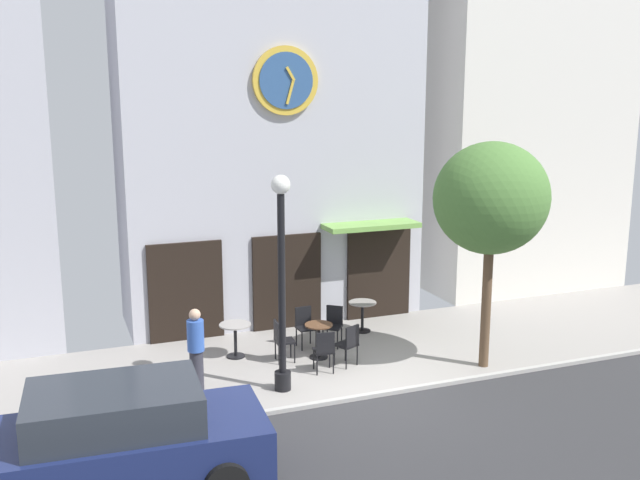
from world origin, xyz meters
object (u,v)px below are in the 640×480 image
(cafe_chair_near_lamp, at_px, (281,338))
(cafe_chair_left_end, at_px, (349,342))
(cafe_table_leftmost, at_px, (319,336))
(cafe_chair_curbside, at_px, (324,348))
(pedestrian_blue, at_px, (196,350))
(street_lamp, at_px, (282,284))
(cafe_chair_outer, at_px, (333,323))
(street_tree, at_px, (491,199))
(cafe_table_near_curb, at_px, (235,334))
(parked_car_navy, at_px, (116,440))
(cafe_chair_mid_row, at_px, (305,324))
(cafe_table_rightmost, at_px, (362,311))

(cafe_chair_near_lamp, distance_m, cafe_chair_left_end, 1.45)
(cafe_chair_near_lamp, bearing_deg, cafe_table_leftmost, -5.52)
(cafe_chair_curbside, relative_size, pedestrian_blue, 0.54)
(street_lamp, distance_m, cafe_chair_outer, 3.12)
(cafe_chair_curbside, bearing_deg, cafe_chair_left_end, 15.43)
(street_tree, height_order, pedestrian_blue, street_tree)
(cafe_table_near_curb, xyz_separation_m, cafe_chair_outer, (2.26, -0.07, 0.01))
(cafe_table_near_curb, distance_m, cafe_chair_left_end, 2.49)
(cafe_chair_left_end, height_order, parked_car_navy, parked_car_navy)
(cafe_table_near_curb, distance_m, cafe_chair_curbside, 2.13)
(cafe_table_leftmost, bearing_deg, street_lamp, -133.21)
(street_lamp, distance_m, parked_car_navy, 4.37)
(cafe_table_leftmost, distance_m, cafe_chair_left_end, 0.79)
(street_lamp, relative_size, pedestrian_blue, 2.50)
(cafe_table_near_curb, bearing_deg, cafe_chair_left_end, -33.43)
(street_lamp, distance_m, street_tree, 4.56)
(cafe_table_near_curb, xyz_separation_m, cafe_chair_near_lamp, (0.84, -0.62, 0.01))
(cafe_chair_outer, height_order, parked_car_navy, parked_car_navy)
(cafe_chair_mid_row, xyz_separation_m, cafe_chair_outer, (0.63, -0.16, 0.00))
(cafe_table_rightmost, xyz_separation_m, pedestrian_blue, (-4.42, -2.14, 0.36))
(cafe_chair_mid_row, bearing_deg, street_lamp, -119.80)
(street_tree, height_order, cafe_chair_mid_row, street_tree)
(street_tree, relative_size, parked_car_navy, 1.07)
(cafe_chair_left_end, height_order, cafe_chair_outer, same)
(street_tree, xyz_separation_m, parked_car_navy, (-7.64, -2.16, -2.78))
(cafe_table_rightmost, xyz_separation_m, cafe_chair_left_end, (-1.18, -1.93, 0.03))
(pedestrian_blue, distance_m, parked_car_navy, 3.42)
(street_lamp, relative_size, cafe_chair_left_end, 4.63)
(street_tree, height_order, cafe_chair_near_lamp, street_tree)
(cafe_chair_mid_row, xyz_separation_m, cafe_chair_near_lamp, (-0.79, -0.71, 0.00))
(cafe_table_rightmost, distance_m, pedestrian_blue, 4.92)
(cafe_chair_mid_row, height_order, cafe_chair_outer, same)
(cafe_table_leftmost, bearing_deg, cafe_chair_mid_row, 92.50)
(cafe_table_leftmost, xyz_separation_m, cafe_chair_outer, (0.60, 0.63, 0.04))
(street_lamp, height_order, pedestrian_blue, street_lamp)
(cafe_table_near_curb, relative_size, cafe_chair_mid_row, 0.83)
(cafe_table_near_curb, height_order, cafe_table_leftmost, cafe_table_leftmost)
(street_tree, bearing_deg, pedestrian_blue, 172.47)
(cafe_table_near_curb, bearing_deg, cafe_chair_curbside, -46.46)
(cafe_chair_left_end, distance_m, pedestrian_blue, 3.26)
(cafe_table_near_curb, bearing_deg, cafe_table_leftmost, -22.72)
(cafe_chair_near_lamp, height_order, pedestrian_blue, pedestrian_blue)
(street_tree, height_order, cafe_table_near_curb, street_tree)
(cafe_chair_outer, xyz_separation_m, pedestrian_blue, (-3.42, -1.52, 0.33))
(cafe_table_rightmost, xyz_separation_m, cafe_chair_curbside, (-1.79, -2.10, 0.03))
(street_lamp, bearing_deg, cafe_table_leftmost, 46.79)
(cafe_chair_mid_row, bearing_deg, cafe_table_leftmost, -87.50)
(cafe_chair_mid_row, distance_m, cafe_chair_curbside, 1.64)
(cafe_chair_left_end, bearing_deg, cafe_table_near_curb, 146.57)
(cafe_chair_outer, bearing_deg, cafe_chair_near_lamp, -158.87)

